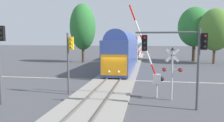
% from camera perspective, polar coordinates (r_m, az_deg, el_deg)
% --- Properties ---
extents(ground_plane, '(220.00, 220.00, 0.00)m').
position_cam_1_polar(ground_plane, '(23.68, 0.71, -4.94)').
color(ground_plane, '#47474C').
extents(road_centre_stripe, '(44.00, 0.20, 0.01)m').
position_cam_1_polar(road_centre_stripe, '(23.68, 0.71, -4.93)').
color(road_centre_stripe, beige).
rests_on(road_centre_stripe, ground).
extents(railway_track, '(4.40, 80.00, 0.32)m').
position_cam_1_polar(railway_track, '(23.67, 0.71, -4.71)').
color(railway_track, gray).
rests_on(railway_track, ground).
extents(commuter_train, '(3.04, 67.09, 5.16)m').
position_cam_1_polar(commuter_train, '(53.91, 5.66, 4.02)').
color(commuter_train, '#384C93').
rests_on(commuter_train, railway_track).
extents(crossing_gate_near, '(2.66, 0.40, 6.90)m').
position_cam_1_polar(crossing_gate_near, '(16.62, 10.74, -2.14)').
color(crossing_gate_near, '#B7B7BC').
rests_on(crossing_gate_near, ground).
extents(crossing_signal_mast, '(1.36, 0.44, 3.83)m').
position_cam_1_polar(crossing_signal_mast, '(16.18, 15.28, -1.79)').
color(crossing_signal_mast, '#B2B2B7').
rests_on(crossing_signal_mast, ground).
extents(traffic_signal_near_right, '(4.29, 0.38, 5.06)m').
position_cam_1_polar(traffic_signal_near_right, '(14.11, 17.18, 2.98)').
color(traffic_signal_near_right, '#4C4C51').
rests_on(traffic_signal_near_right, ground).
extents(traffic_signal_near_left, '(0.53, 0.38, 5.56)m').
position_cam_1_polar(traffic_signal_near_left, '(16.28, -26.90, 2.72)').
color(traffic_signal_near_left, '#4C4C51').
rests_on(traffic_signal_near_left, ground).
extents(traffic_signal_median, '(0.53, 0.38, 4.86)m').
position_cam_1_polar(traffic_signal_median, '(17.55, -10.91, 1.91)').
color(traffic_signal_median, '#4C4C51').
rests_on(traffic_signal_median, ground).
extents(oak_far_right, '(6.24, 6.24, 10.41)m').
position_cam_1_polar(oak_far_right, '(45.34, 20.57, 8.24)').
color(oak_far_right, '#4C3828').
rests_on(oak_far_right, ground).
extents(maple_right_background, '(5.61, 5.61, 9.61)m').
position_cam_1_polar(maple_right_background, '(42.46, 25.12, 7.34)').
color(maple_right_background, brown).
rests_on(maple_right_background, ground).
extents(oak_behind_train, '(4.73, 4.73, 10.78)m').
position_cam_1_polar(oak_behind_train, '(41.33, -7.58, 8.71)').
color(oak_behind_train, '#4C3828').
rests_on(oak_behind_train, ground).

